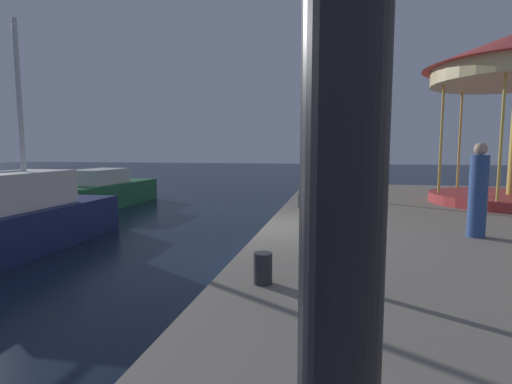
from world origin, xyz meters
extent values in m
plane|color=black|center=(0.00, 0.00, 0.00)|extent=(120.00, 120.00, 0.00)
cube|color=#19214C|center=(-6.27, -0.33, 0.52)|extent=(2.30, 6.07, 1.05)
cube|color=beige|center=(-6.27, -0.19, 1.50)|extent=(1.58, 2.68, 0.90)
cylinder|color=silver|center=(-6.28, 0.09, 3.39)|extent=(0.12, 0.12, 4.68)
cube|color=#236638|center=(-8.48, 7.02, 0.51)|extent=(2.16, 5.77, 1.03)
cube|color=beige|center=(-8.48, 6.67, 1.34)|extent=(1.49, 2.55, 0.63)
cube|color=#4C6070|center=(-8.46, 7.93, 1.47)|extent=(1.25, 0.12, 0.28)
cylinder|color=#B23333|center=(6.94, 5.07, 0.95)|extent=(4.76, 4.76, 0.30)
cylinder|color=gold|center=(5.88, 6.91, 2.81)|extent=(0.08, 0.08, 3.41)
cylinder|color=gold|center=(4.81, 5.07, 2.81)|extent=(0.08, 0.08, 3.41)
cylinder|color=gold|center=(5.88, 3.23, 2.81)|extent=(0.08, 0.08, 3.41)
cylinder|color=black|center=(1.22, -3.41, 2.74)|extent=(0.12, 0.12, 3.89)
cylinder|color=black|center=(0.91, 5.68, 2.84)|extent=(0.12, 0.12, 4.08)
sphere|color=#F9E5B2|center=(0.91, 5.68, 5.06)|extent=(0.36, 0.36, 0.36)
cylinder|color=#2D2D33|center=(0.67, -3.73, 1.00)|extent=(0.24, 0.24, 0.40)
cylinder|color=#2D2D33|center=(0.58, 2.97, 1.00)|extent=(0.24, 0.24, 0.40)
cylinder|color=#2D2D33|center=(0.38, 5.25, 1.00)|extent=(0.24, 0.24, 0.40)
cylinder|color=#2D4C8C|center=(4.26, -0.23, 1.60)|extent=(0.34, 0.34, 1.60)
sphere|color=tan|center=(4.26, -0.23, 2.52)|extent=(0.24, 0.24, 0.24)
camera|label=1|loc=(1.56, -8.50, 2.51)|focal=27.49mm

